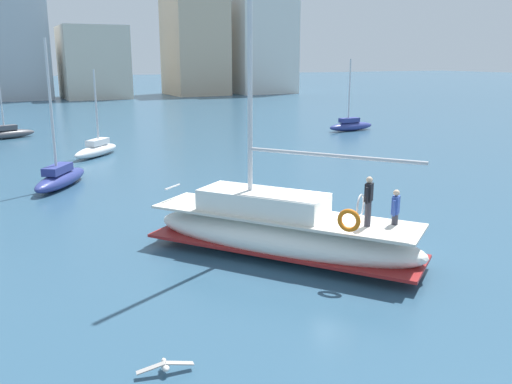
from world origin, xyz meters
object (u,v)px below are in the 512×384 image
(main_sailboat, at_px, (280,230))
(seagull, at_px, (165,366))
(moored_cutter_left, at_px, (351,125))
(moored_sloop_near, at_px, (8,133))
(moored_sloop_far, at_px, (96,149))
(moored_catamaran, at_px, (60,177))

(main_sailboat, height_order, seagull, main_sailboat)
(main_sailboat, bearing_deg, seagull, -137.20)
(main_sailboat, distance_m, seagull, 7.62)
(moored_cutter_left, distance_m, seagull, 40.84)
(moored_sloop_near, relative_size, moored_sloop_far, 0.95)
(main_sailboat, bearing_deg, moored_sloop_near, 101.96)
(moored_catamaran, relative_size, seagull, 6.08)
(seagull, bearing_deg, moored_sloop_far, 82.87)
(main_sailboat, relative_size, moored_sloop_far, 2.14)
(moored_sloop_near, height_order, moored_catamaran, moored_catamaran)
(moored_sloop_near, xyz_separation_m, seagull, (1.65, -39.21, -0.29))
(moored_catamaran, distance_m, seagull, 18.95)
(main_sailboat, height_order, moored_cutter_left, main_sailboat)
(main_sailboat, height_order, moored_sloop_near, main_sailboat)
(main_sailboat, xyz_separation_m, moored_cutter_left, (21.28, 25.62, -0.38))
(main_sailboat, relative_size, moored_cutter_left, 1.93)
(moored_catamaran, bearing_deg, moored_sloop_far, 68.65)
(main_sailboat, xyz_separation_m, moored_sloop_near, (-7.22, 34.06, -0.43))
(moored_sloop_far, height_order, moored_catamaran, moored_catamaran)
(moored_sloop_near, bearing_deg, main_sailboat, -78.04)
(main_sailboat, height_order, moored_sloop_far, main_sailboat)
(moored_catamaran, bearing_deg, moored_sloop_near, 94.98)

